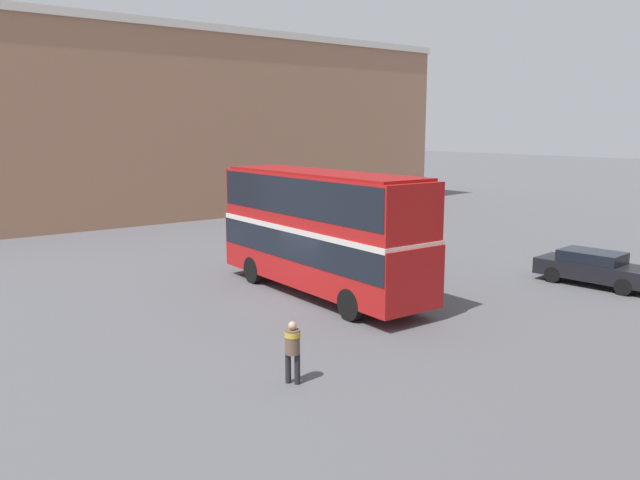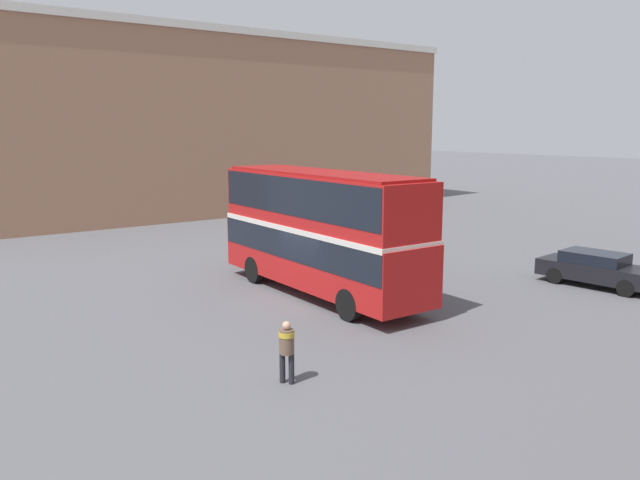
{
  "view_description": "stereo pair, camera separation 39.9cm",
  "coord_description": "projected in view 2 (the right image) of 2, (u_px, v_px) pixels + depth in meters",
  "views": [
    {
      "loc": [
        18.1,
        -13.37,
        6.33
      ],
      "look_at": [
        -0.51,
        0.8,
        2.13
      ],
      "focal_mm": 35.0,
      "sensor_mm": 36.0,
      "label": 1
    },
    {
      "loc": [
        18.34,
        -13.05,
        6.33
      ],
      "look_at": [
        -0.51,
        0.8,
        2.13
      ],
      "focal_mm": 35.0,
      "sensor_mm": 36.0,
      "label": 2
    }
  ],
  "objects": [
    {
      "name": "building_row_left",
      "position": [
        210.0,
        124.0,
        47.19
      ],
      "size": [
        8.43,
        39.77,
        13.27
      ],
      "color": "#9E7056",
      "rests_on": "ground_plane"
    },
    {
      "name": "parked_car_kerb_near",
      "position": [
        597.0,
        269.0,
        25.21
      ],
      "size": [
        4.75,
        2.24,
        1.4
      ],
      "rotation": [
        0.0,
        0.0,
        0.11
      ],
      "color": "black",
      "rests_on": "ground_plane"
    },
    {
      "name": "pedestrian_foreground",
      "position": [
        287.0,
        346.0,
        15.54
      ],
      "size": [
        0.55,
        0.55,
        1.62
      ],
      "rotation": [
        0.0,
        0.0,
        2.17
      ],
      "color": "#232328",
      "rests_on": "ground_plane"
    },
    {
      "name": "double_decker_bus",
      "position": [
        320.0,
        225.0,
        23.65
      ],
      "size": [
        10.38,
        2.82,
        4.74
      ],
      "rotation": [
        0.0,
        0.0,
        -0.02
      ],
      "color": "red",
      "rests_on": "ground_plane"
    },
    {
      "name": "ground_plane",
      "position": [
        311.0,
        300.0,
        23.26
      ],
      "size": [
        240.0,
        240.0,
        0.0
      ],
      "primitive_type": "plane",
      "color": "#5B5B60"
    }
  ]
}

